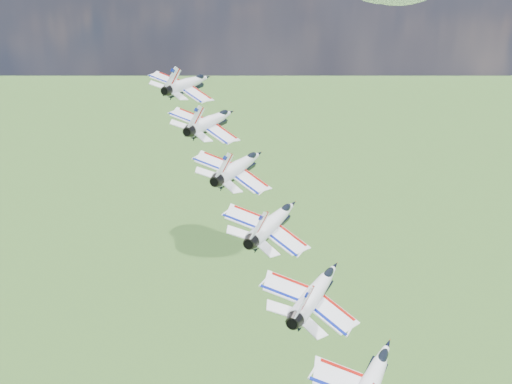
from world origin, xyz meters
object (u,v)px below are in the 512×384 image
(jet_1, at_px, (212,121))
(jet_3, at_px, (274,221))
(jet_2, at_px, (240,166))
(jet_5, at_px, (372,380))
(jet_4, at_px, (317,290))
(jet_0, at_px, (189,83))

(jet_1, relative_size, jet_3, 1.00)
(jet_2, bearing_deg, jet_3, -43.71)
(jet_3, height_order, jet_5, jet_3)
(jet_1, bearing_deg, jet_3, -43.71)
(jet_4, xyz_separation_m, jet_5, (7.31, -8.19, -3.55))
(jet_1, height_order, jet_3, jet_1)
(jet_1, bearing_deg, jet_5, -43.71)
(jet_1, bearing_deg, jet_0, 136.29)
(jet_0, distance_m, jet_4, 46.13)
(jet_3, xyz_separation_m, jet_5, (14.62, -16.37, -7.09))
(jet_3, bearing_deg, jet_2, 136.29)
(jet_0, height_order, jet_1, jet_0)
(jet_1, distance_m, jet_3, 23.07)
(jet_0, distance_m, jet_2, 23.07)
(jet_5, bearing_deg, jet_0, 136.29)
(jet_0, xyz_separation_m, jet_1, (7.31, -8.19, -3.55))
(jet_0, bearing_deg, jet_4, -43.71)
(jet_3, xyz_separation_m, jet_4, (7.31, -8.19, -3.55))
(jet_0, relative_size, jet_2, 1.00)
(jet_0, bearing_deg, jet_1, -43.71)
(jet_1, xyz_separation_m, jet_2, (7.31, -8.19, -3.55))
(jet_3, bearing_deg, jet_0, 136.29)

